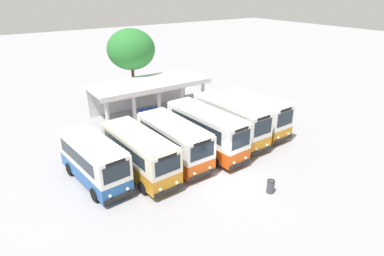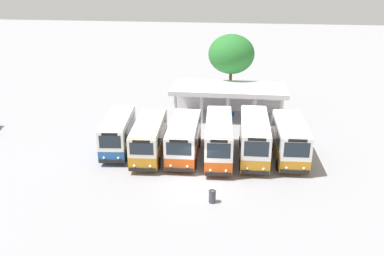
# 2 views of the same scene
# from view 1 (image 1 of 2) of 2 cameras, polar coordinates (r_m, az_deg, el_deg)

# --- Properties ---
(ground_plane) EXTENTS (180.00, 180.00, 0.00)m
(ground_plane) POSITION_cam_1_polar(r_m,az_deg,el_deg) (22.76, 7.09, -9.19)
(ground_plane) COLOR #939399
(city_bus_nearest_orange) EXTENTS (2.75, 6.78, 3.10)m
(city_bus_nearest_orange) POSITION_cam_1_polar(r_m,az_deg,el_deg) (22.65, -16.72, -5.22)
(city_bus_nearest_orange) COLOR black
(city_bus_nearest_orange) RESTS_ON ground
(city_bus_second_in_row) EXTENTS (2.65, 7.31, 3.11)m
(city_bus_second_in_row) POSITION_cam_1_polar(r_m,az_deg,el_deg) (22.85, -9.14, -4.18)
(city_bus_second_in_row) COLOR black
(city_bus_second_in_row) RESTS_ON ground
(city_bus_middle_cream) EXTENTS (2.60, 7.05, 3.15)m
(city_bus_middle_cream) POSITION_cam_1_polar(r_m,az_deg,el_deg) (24.23, -3.16, -2.18)
(city_bus_middle_cream) COLOR black
(city_bus_middle_cream) RESTS_ON ground
(city_bus_fourth_amber) EXTENTS (2.55, 7.73, 3.46)m
(city_bus_fourth_amber) POSITION_cam_1_polar(r_m,az_deg,el_deg) (25.62, 2.46, -0.30)
(city_bus_fourth_amber) COLOR black
(city_bus_fourth_amber) RESTS_ON ground
(city_bus_fifth_blue) EXTENTS (2.45, 7.50, 3.46)m
(city_bus_fifth_blue) POSITION_cam_1_polar(r_m,az_deg,el_deg) (27.72, 6.63, 1.46)
(city_bus_fifth_blue) COLOR black
(city_bus_fifth_blue) RESTS_ON ground
(city_bus_far_end_green) EXTENTS (2.70, 6.69, 3.33)m
(city_bus_far_end_green) POSITION_cam_1_polar(r_m,az_deg,el_deg) (29.65, 10.87, 2.53)
(city_bus_far_end_green) COLOR black
(city_bus_far_end_green) RESTS_ON ground
(terminal_canopy) EXTENTS (11.94, 5.10, 3.40)m
(terminal_canopy) POSITION_cam_1_polar(r_m,az_deg,el_deg) (34.24, -7.85, 6.87)
(terminal_canopy) COLOR silver
(terminal_canopy) RESTS_ON ground
(waiting_chair_end_by_column) EXTENTS (0.45, 0.45, 0.86)m
(waiting_chair_end_by_column) POSITION_cam_1_polar(r_m,az_deg,el_deg) (33.28, -9.57, 2.55)
(waiting_chair_end_by_column) COLOR slate
(waiting_chair_end_by_column) RESTS_ON ground
(waiting_chair_second_from_end) EXTENTS (0.45, 0.45, 0.86)m
(waiting_chair_second_from_end) POSITION_cam_1_polar(r_m,az_deg,el_deg) (33.51, -8.71, 2.76)
(waiting_chair_second_from_end) COLOR slate
(waiting_chair_second_from_end) RESTS_ON ground
(waiting_chair_middle_seat) EXTENTS (0.45, 0.45, 0.86)m
(waiting_chair_middle_seat) POSITION_cam_1_polar(r_m,az_deg,el_deg) (33.65, -7.79, 2.90)
(waiting_chair_middle_seat) COLOR slate
(waiting_chair_middle_seat) RESTS_ON ground
(waiting_chair_fourth_seat) EXTENTS (0.45, 0.45, 0.86)m
(waiting_chair_fourth_seat) POSITION_cam_1_polar(r_m,az_deg,el_deg) (33.96, -7.02, 3.14)
(waiting_chair_fourth_seat) COLOR slate
(waiting_chair_fourth_seat) RESTS_ON ground
(waiting_chair_fifth_seat) EXTENTS (0.45, 0.45, 0.86)m
(waiting_chair_fifth_seat) POSITION_cam_1_polar(r_m,az_deg,el_deg) (34.11, -6.11, 3.28)
(waiting_chair_fifth_seat) COLOR slate
(waiting_chair_fifth_seat) RESTS_ON ground
(roadside_tree_behind_canopy) EXTENTS (5.07, 5.07, 8.19)m
(roadside_tree_behind_canopy) POSITION_cam_1_polar(r_m,az_deg,el_deg) (36.35, -10.53, 13.26)
(roadside_tree_behind_canopy) COLOR brown
(roadside_tree_behind_canopy) RESTS_ON ground
(litter_bin_apron) EXTENTS (0.49, 0.49, 0.90)m
(litter_bin_apron) POSITION_cam_1_polar(r_m,az_deg,el_deg) (21.85, 13.49, -9.82)
(litter_bin_apron) COLOR #3F3F47
(litter_bin_apron) RESTS_ON ground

